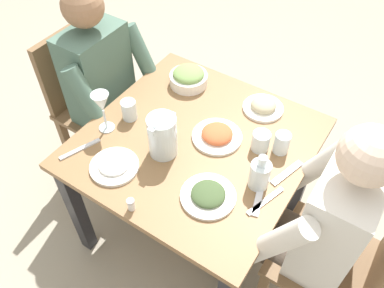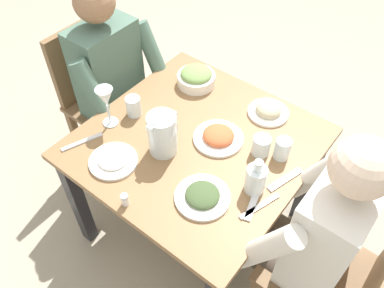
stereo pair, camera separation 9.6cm
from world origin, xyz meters
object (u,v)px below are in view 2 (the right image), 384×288
object	(u,v)px
diner_far	(122,87)
salt_shaker	(125,200)
chair_near	(341,278)
plate_beans	(268,111)
water_glass_center	(261,146)
water_pitcher	(163,134)
plate_dolmas	(202,196)
chair_far	(100,93)
oil_carafe	(256,180)
wine_glass	(106,99)
dining_table	(196,157)
plate_rice_curry	(218,137)
salad_bowl	(196,77)
plate_yoghurt	(113,160)
water_glass_far_right	(134,106)
water_glass_far_left	(282,149)
diner_near	(301,228)

from	to	relation	value
diner_far	salt_shaker	distance (m)	0.75
chair_near	salt_shaker	size ratio (longest dim) A/B	16.51
plate_beans	water_glass_center	size ratio (longest dim) A/B	2.16
water_pitcher	plate_dolmas	xyz separation A→B (m)	(-0.10, -0.28, -0.08)
chair_far	oil_carafe	size ratio (longest dim) A/B	5.42
wine_glass	salt_shaker	bearing A→B (deg)	-126.63
dining_table	plate_beans	xyz separation A→B (m)	(0.34, -0.15, 0.13)
plate_dolmas	plate_beans	bearing A→B (deg)	4.68
dining_table	plate_rice_curry	distance (m)	0.16
water_pitcher	wine_glass	bearing A→B (deg)	95.51
chair_near	water_glass_center	world-z (taller)	chair_near
chair_near	diner_far	size ratio (longest dim) A/B	0.75
chair_far	salad_bowl	world-z (taller)	chair_far
plate_yoghurt	dining_table	bearing A→B (deg)	-32.42
water_glass_far_right	salt_shaker	xyz separation A→B (m)	(-0.38, -0.32, -0.02)
salad_bowl	plate_beans	distance (m)	0.39
plate_beans	water_glass_far_left	distance (m)	0.26
chair_far	plate_yoghurt	bearing A→B (deg)	-125.21
chair_far	oil_carafe	xyz separation A→B (m)	(-0.15, -1.09, 0.25)
salad_bowl	water_glass_far_right	bearing A→B (deg)	165.51
chair_near	oil_carafe	world-z (taller)	chair_near
salad_bowl	water_glass_far_right	size ratio (longest dim) A/B	1.97
chair_far	diner_near	distance (m)	1.33
oil_carafe	water_glass_far_left	bearing A→B (deg)	0.42
wine_glass	plate_yoghurt	bearing A→B (deg)	-130.98
dining_table	water_glass_center	bearing A→B (deg)	-65.79
plate_yoghurt	water_glass_center	world-z (taller)	water_glass_center
plate_beans	chair_near	bearing A→B (deg)	-124.47
chair_near	salt_shaker	distance (m)	0.87
diner_near	plate_rice_curry	distance (m)	0.51
dining_table	diner_far	xyz separation A→B (m)	(0.09, 0.55, 0.06)
dining_table	diner_near	bearing A→B (deg)	-97.82
diner_near	plate_rice_curry	size ratio (longest dim) A/B	5.43
salad_bowl	plate_beans	bearing A→B (deg)	-84.67
water_glass_center	salt_shaker	xyz separation A→B (m)	(-0.53, 0.26, -0.02)
chair_near	oil_carafe	bearing A→B (deg)	88.14
diner_near	oil_carafe	size ratio (longest dim) A/B	7.21
diner_far	plate_yoghurt	xyz separation A→B (m)	(-0.40, -0.36, 0.06)
water_pitcher	wine_glass	world-z (taller)	wine_glass
oil_carafe	water_glass_far_right	bearing A→B (deg)	88.52
diner_far	salt_shaker	world-z (taller)	diner_far
plate_rice_curry	plate_dolmas	world-z (taller)	plate_rice_curry
plate_yoghurt	salt_shaker	xyz separation A→B (m)	(-0.11, -0.18, 0.01)
chair_far	water_glass_far_left	world-z (taller)	chair_far
water_glass_center	oil_carafe	bearing A→B (deg)	-155.24
chair_near	plate_dolmas	size ratio (longest dim) A/B	4.16
diner_far	water_glass_far_right	size ratio (longest dim) A/B	12.54
plate_yoghurt	salt_shaker	bearing A→B (deg)	-121.91
dining_table	water_pitcher	distance (m)	0.25
diner_far	plate_rice_curry	size ratio (longest dim) A/B	5.43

